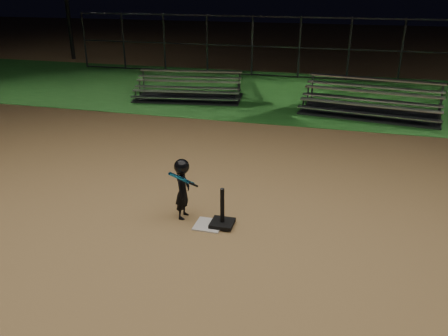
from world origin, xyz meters
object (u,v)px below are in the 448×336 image
Objects in this scene: home_plate at (209,225)px; bleacher_right at (370,108)px; batting_tee at (222,219)px; bleacher_left at (188,94)px; child_batter at (182,187)px.

bleacher_right is at bearing 70.57° from home_plate.
bleacher_left reaches higher than batting_tee.
child_batter is at bearing 160.62° from home_plate.
home_plate is at bearing -106.75° from child_batter.
bleacher_right is (3.29, 7.72, -0.37)m from child_batter.
home_plate is 0.12× the size of bleacher_left.
batting_tee is 8.25m from bleacher_right.
child_batter is 8.40m from bleacher_right.
bleacher_right reaches higher than bleacher_left.
bleacher_right is at bearing 71.94° from batting_tee.
bleacher_left is 0.89× the size of bleacher_right.
bleacher_left is 6.05m from bleacher_right.
child_batter is (-0.74, 0.13, 0.43)m from batting_tee.
batting_tee is 8.95m from bleacher_left.
batting_tee is at bearing 12.74° from home_plate.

